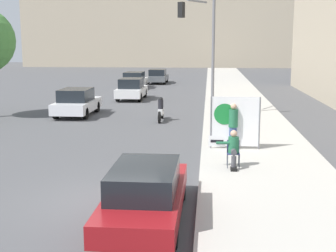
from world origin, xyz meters
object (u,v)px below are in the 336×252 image
at_px(seated_protester, 233,148).
at_px(car_on_road_midblock, 132,89).
at_px(motorcycle_on_road, 161,111).
at_px(car_on_road_distant, 134,80).
at_px(protest_banner, 235,122).
at_px(traffic_light_pole, 202,37).
at_px(car_on_road_nearest, 77,102).
at_px(car_on_road_far_lane, 158,76).
at_px(parked_car_curbside, 145,193).
at_px(jogger_on_sidewalk, 233,126).

relative_size(seated_protester, car_on_road_midblock, 0.29).
bearing_deg(motorcycle_on_road, car_on_road_distant, 103.64).
distance_m(protest_banner, traffic_light_pole, 9.10).
height_order(seated_protester, car_on_road_distant, car_on_road_distant).
xyz_separation_m(car_on_road_nearest, car_on_road_far_lane, (2.30, 20.98, -0.05)).
bearing_deg(car_on_road_midblock, car_on_road_nearest, -103.81).
bearing_deg(traffic_light_pole, seated_protester, -83.76).
xyz_separation_m(traffic_light_pole, car_on_road_nearest, (-7.03, -0.04, -3.63)).
xyz_separation_m(seated_protester, protest_banner, (0.19, 2.68, 0.39)).
distance_m(car_on_road_midblock, car_on_road_far_lane, 13.37).
bearing_deg(car_on_road_far_lane, protest_banner, -78.21).
bearing_deg(motorcycle_on_road, parked_car_curbside, -85.55).
height_order(parked_car_curbside, motorcycle_on_road, parked_car_curbside).
height_order(parked_car_curbside, car_on_road_distant, car_on_road_distant).
bearing_deg(car_on_road_midblock, protest_banner, -67.71).
bearing_deg(car_on_road_far_lane, car_on_road_midblock, -91.85).
height_order(car_on_road_nearest, car_on_road_distant, car_on_road_nearest).
distance_m(protest_banner, car_on_road_nearest, 11.89).
xyz_separation_m(seated_protester, traffic_light_pole, (-1.21, 11.09, 3.57)).
relative_size(seated_protester, protest_banner, 0.61).
relative_size(car_on_road_midblock, motorcycle_on_road, 2.01).
xyz_separation_m(protest_banner, car_on_road_midblock, (-6.55, 15.99, -0.45)).
distance_m(seated_protester, car_on_road_distant, 27.90).
relative_size(jogger_on_sidewalk, car_on_road_far_lane, 0.39).
xyz_separation_m(traffic_light_pole, parked_car_curbside, (-1.01, -15.38, -3.70)).
distance_m(protest_banner, motorcycle_on_road, 7.86).
height_order(car_on_road_far_lane, motorcycle_on_road, car_on_road_far_lane).
distance_m(seated_protester, car_on_road_midblock, 19.73).
bearing_deg(car_on_road_nearest, protest_banner, -44.82).
height_order(jogger_on_sidewalk, traffic_light_pole, traffic_light_pole).
distance_m(car_on_road_nearest, motorcycle_on_road, 5.12).
xyz_separation_m(seated_protester, car_on_road_distant, (-7.48, 26.88, -0.09)).
relative_size(traffic_light_pole, car_on_road_midblock, 1.53).
bearing_deg(traffic_light_pole, car_on_road_nearest, -179.70).
relative_size(car_on_road_distant, motorcycle_on_road, 2.15).
height_order(seated_protester, car_on_road_midblock, car_on_road_midblock).
bearing_deg(seated_protester, protest_banner, 94.94).
bearing_deg(car_on_road_far_lane, seated_protester, -79.50).
distance_m(jogger_on_sidewalk, motorcycle_on_road, 7.88).
relative_size(jogger_on_sidewalk, motorcycle_on_road, 0.83).
height_order(car_on_road_distant, motorcycle_on_road, car_on_road_distant).
bearing_deg(seated_protester, car_on_road_distant, 114.47).
relative_size(car_on_road_midblock, car_on_road_distant, 0.94).
bearing_deg(parked_car_curbside, protest_banner, 70.91).
relative_size(jogger_on_sidewalk, protest_banner, 0.88).
height_order(jogger_on_sidewalk, car_on_road_nearest, jogger_on_sidewalk).
bearing_deg(motorcycle_on_road, seated_protester, -71.13).
bearing_deg(protest_banner, seated_protester, -93.98).
bearing_deg(car_on_road_distant, parked_car_curbside, -80.42).
distance_m(protest_banner, car_on_road_midblock, 17.29).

